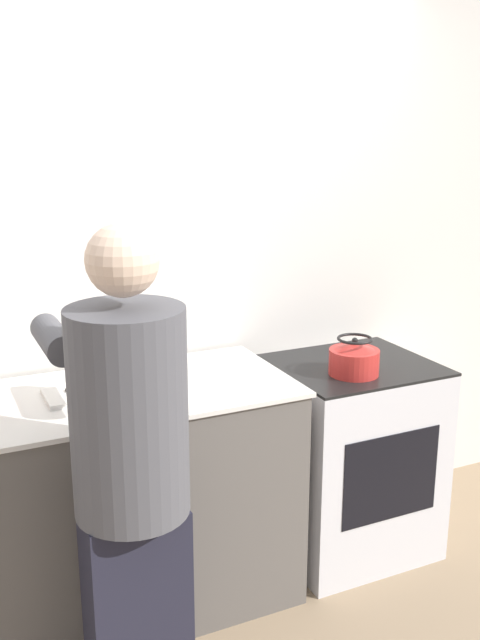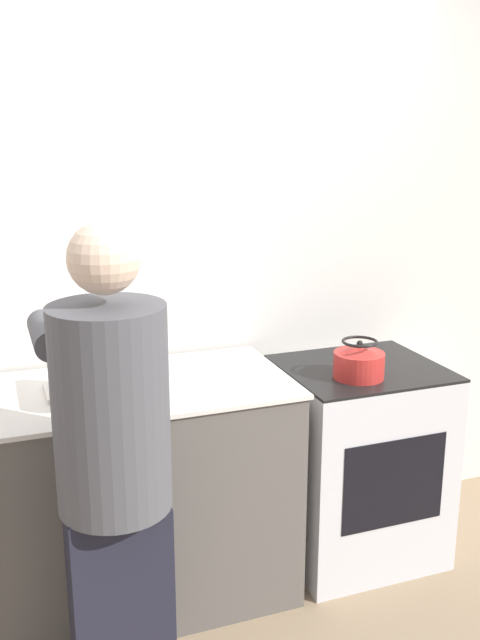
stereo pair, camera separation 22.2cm
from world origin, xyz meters
TOP-DOWN VIEW (x-y plane):
  - ground_plane at (0.00, 0.00)m, footprint 12.00×12.00m
  - wall_back at (0.00, 0.70)m, footprint 8.00×0.05m
  - counter at (-0.36, 0.32)m, footprint 1.53×0.66m
  - oven at (0.78, 0.30)m, footprint 0.67×0.60m
  - person at (-0.40, -0.26)m, footprint 0.39×0.63m
  - cutting_board at (-0.36, 0.33)m, footprint 0.35×0.20m
  - knife at (-0.37, 0.35)m, footprint 0.20×0.04m
  - kettle at (0.70, 0.19)m, footprint 0.21×0.21m

SIDE VIEW (x-z plane):
  - ground_plane at x=0.00m, z-range 0.00..0.00m
  - oven at x=0.78m, z-range 0.00..0.89m
  - counter at x=-0.36m, z-range 0.00..0.92m
  - person at x=-0.40m, z-range 0.07..1.70m
  - cutting_board at x=-0.36m, z-range 0.92..0.94m
  - knife at x=-0.37m, z-range 0.94..0.95m
  - kettle at x=0.70m, z-range 0.88..1.04m
  - wall_back at x=0.00m, z-range 0.00..2.60m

